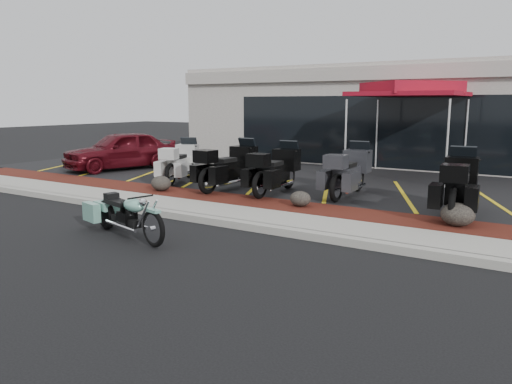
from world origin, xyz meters
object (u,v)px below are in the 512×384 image
Objects in this scene: touring_white at (189,158)px; traffic_cone at (328,169)px; popup_canopy at (410,91)px; parked_car at (121,150)px; hero_cruiser at (153,223)px.

traffic_cone is at bearing -72.23° from touring_white.
popup_canopy is at bearing 27.25° from traffic_cone.
touring_white is at bearing 11.35° from parked_car.
touring_white is 3.55m from parked_car.
popup_canopy is (5.86, 3.94, 2.11)m from touring_white.
hero_cruiser is 8.88m from traffic_cone.
touring_white is 7.37m from popup_canopy.
popup_canopy is at bearing 95.19° from hero_cruiser.
parked_car is 9.26× the size of traffic_cone.
hero_cruiser is 7.36m from touring_white.
traffic_cone is at bearing -152.72° from popup_canopy.
popup_canopy reaches higher than parked_car.
hero_cruiser is 0.62× the size of parked_car.
popup_canopy reaches higher than traffic_cone.
traffic_cone is (7.15, 2.37, -0.47)m from parked_car.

